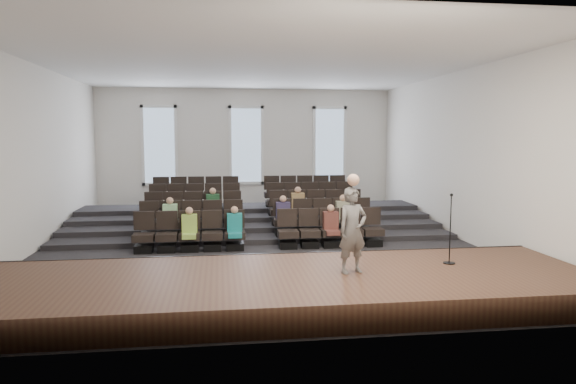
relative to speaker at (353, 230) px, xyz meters
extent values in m
plane|color=black|center=(-1.35, 5.10, -1.31)|extent=(14.00, 14.00, 0.00)
cube|color=white|center=(-1.35, 5.10, 3.70)|extent=(12.00, 14.00, 0.02)
cube|color=silver|center=(-1.35, 12.12, 1.19)|extent=(12.00, 0.04, 5.00)
cube|color=silver|center=(-1.35, -1.92, 1.19)|extent=(12.00, 0.04, 5.00)
cube|color=silver|center=(-7.37, 5.10, 1.19)|extent=(0.04, 14.00, 5.00)
cube|color=silver|center=(4.67, 5.10, 1.19)|extent=(0.04, 14.00, 5.00)
cube|color=#462E1E|center=(-1.35, 0.00, -1.06)|extent=(11.80, 3.60, 0.50)
cube|color=black|center=(-1.35, 1.77, -1.06)|extent=(11.80, 0.06, 0.52)
cube|color=black|center=(-1.35, 7.42, -1.23)|extent=(11.80, 4.80, 0.15)
cube|color=black|center=(-1.35, 7.95, -1.16)|extent=(11.80, 3.75, 0.30)
cube|color=black|center=(-1.35, 8.47, -1.08)|extent=(11.80, 2.70, 0.45)
cube|color=black|center=(-1.35, 9.00, -1.01)|extent=(11.80, 1.65, 0.60)
cube|color=black|center=(-4.47, 4.50, -1.21)|extent=(0.47, 0.43, 0.20)
cube|color=black|center=(-4.47, 4.50, -0.90)|extent=(0.55, 0.50, 0.19)
cube|color=black|center=(-4.47, 4.71, -0.49)|extent=(0.55, 0.08, 0.50)
cube|color=black|center=(-3.87, 4.50, -1.21)|extent=(0.47, 0.43, 0.20)
cube|color=black|center=(-3.87, 4.50, -0.90)|extent=(0.55, 0.50, 0.19)
cube|color=black|center=(-3.87, 4.71, -0.49)|extent=(0.55, 0.08, 0.50)
cube|color=black|center=(-3.27, 4.50, -1.21)|extent=(0.47, 0.43, 0.20)
cube|color=black|center=(-3.27, 4.50, -0.90)|extent=(0.55, 0.50, 0.19)
cube|color=black|center=(-3.27, 4.71, -0.49)|extent=(0.55, 0.08, 0.50)
cube|color=black|center=(-2.67, 4.50, -1.21)|extent=(0.47, 0.43, 0.20)
cube|color=black|center=(-2.67, 4.50, -0.90)|extent=(0.55, 0.50, 0.19)
cube|color=black|center=(-2.67, 4.71, -0.49)|extent=(0.55, 0.08, 0.50)
cube|color=black|center=(-2.07, 4.50, -1.21)|extent=(0.47, 0.43, 0.20)
cube|color=black|center=(-2.07, 4.50, -0.90)|extent=(0.55, 0.50, 0.19)
cube|color=black|center=(-2.07, 4.71, -0.49)|extent=(0.55, 0.08, 0.50)
cube|color=black|center=(-0.62, 4.50, -1.21)|extent=(0.47, 0.43, 0.20)
cube|color=black|center=(-0.62, 4.50, -0.90)|extent=(0.55, 0.50, 0.19)
cube|color=black|center=(-0.62, 4.71, -0.49)|extent=(0.55, 0.08, 0.50)
cube|color=black|center=(-0.02, 4.50, -1.21)|extent=(0.47, 0.43, 0.20)
cube|color=black|center=(-0.02, 4.50, -0.90)|extent=(0.55, 0.50, 0.19)
cube|color=black|center=(-0.02, 4.71, -0.49)|extent=(0.55, 0.08, 0.50)
cube|color=black|center=(0.58, 4.50, -1.21)|extent=(0.47, 0.43, 0.20)
cube|color=black|center=(0.58, 4.50, -0.90)|extent=(0.55, 0.50, 0.19)
cube|color=black|center=(0.58, 4.71, -0.49)|extent=(0.55, 0.08, 0.50)
cube|color=black|center=(1.18, 4.50, -1.21)|extent=(0.47, 0.43, 0.20)
cube|color=black|center=(1.18, 4.50, -0.90)|extent=(0.55, 0.50, 0.19)
cube|color=black|center=(1.18, 4.71, -0.49)|extent=(0.55, 0.08, 0.50)
cube|color=black|center=(1.78, 4.50, -1.21)|extent=(0.47, 0.43, 0.20)
cube|color=black|center=(1.78, 4.50, -0.90)|extent=(0.55, 0.50, 0.19)
cube|color=black|center=(1.78, 4.71, -0.49)|extent=(0.55, 0.08, 0.50)
cube|color=black|center=(-4.47, 5.55, -1.06)|extent=(0.47, 0.43, 0.20)
cube|color=black|center=(-4.47, 5.55, -0.75)|extent=(0.55, 0.50, 0.19)
cube|color=black|center=(-4.47, 5.76, -0.34)|extent=(0.55, 0.08, 0.50)
cube|color=black|center=(-3.87, 5.55, -1.06)|extent=(0.47, 0.43, 0.20)
cube|color=black|center=(-3.87, 5.55, -0.75)|extent=(0.55, 0.50, 0.19)
cube|color=black|center=(-3.87, 5.76, -0.34)|extent=(0.55, 0.08, 0.50)
cube|color=black|center=(-3.27, 5.55, -1.06)|extent=(0.47, 0.43, 0.20)
cube|color=black|center=(-3.27, 5.55, -0.75)|extent=(0.55, 0.50, 0.19)
cube|color=black|center=(-3.27, 5.76, -0.34)|extent=(0.55, 0.08, 0.50)
cube|color=black|center=(-2.67, 5.55, -1.06)|extent=(0.47, 0.43, 0.20)
cube|color=black|center=(-2.67, 5.55, -0.75)|extent=(0.55, 0.50, 0.19)
cube|color=black|center=(-2.67, 5.76, -0.34)|extent=(0.55, 0.08, 0.50)
cube|color=black|center=(-2.07, 5.55, -1.06)|extent=(0.47, 0.43, 0.20)
cube|color=black|center=(-2.07, 5.55, -0.75)|extent=(0.55, 0.50, 0.19)
cube|color=black|center=(-2.07, 5.76, -0.34)|extent=(0.55, 0.08, 0.50)
cube|color=black|center=(-0.62, 5.55, -1.06)|extent=(0.47, 0.43, 0.20)
cube|color=black|center=(-0.62, 5.55, -0.75)|extent=(0.55, 0.50, 0.19)
cube|color=black|center=(-0.62, 5.76, -0.34)|extent=(0.55, 0.08, 0.50)
cube|color=black|center=(-0.02, 5.55, -1.06)|extent=(0.47, 0.43, 0.20)
cube|color=black|center=(-0.02, 5.55, -0.75)|extent=(0.55, 0.50, 0.19)
cube|color=black|center=(-0.02, 5.76, -0.34)|extent=(0.55, 0.08, 0.50)
cube|color=black|center=(0.58, 5.55, -1.06)|extent=(0.47, 0.43, 0.20)
cube|color=black|center=(0.58, 5.55, -0.75)|extent=(0.55, 0.50, 0.19)
cube|color=black|center=(0.58, 5.76, -0.34)|extent=(0.55, 0.08, 0.50)
cube|color=black|center=(1.18, 5.55, -1.06)|extent=(0.47, 0.43, 0.20)
cube|color=black|center=(1.18, 5.55, -0.75)|extent=(0.55, 0.50, 0.19)
cube|color=black|center=(1.18, 5.76, -0.34)|extent=(0.55, 0.08, 0.50)
cube|color=black|center=(1.78, 5.55, -1.06)|extent=(0.47, 0.43, 0.20)
cube|color=black|center=(1.78, 5.55, -0.75)|extent=(0.55, 0.50, 0.19)
cube|color=black|center=(1.78, 5.76, -0.34)|extent=(0.55, 0.08, 0.50)
cube|color=black|center=(-4.47, 6.60, -0.91)|extent=(0.47, 0.42, 0.20)
cube|color=black|center=(-4.47, 6.60, -0.60)|extent=(0.55, 0.50, 0.19)
cube|color=black|center=(-4.47, 6.81, -0.19)|extent=(0.55, 0.08, 0.50)
cube|color=black|center=(-3.87, 6.60, -0.91)|extent=(0.47, 0.42, 0.20)
cube|color=black|center=(-3.87, 6.60, -0.60)|extent=(0.55, 0.50, 0.19)
cube|color=black|center=(-3.87, 6.81, -0.19)|extent=(0.55, 0.08, 0.50)
cube|color=black|center=(-3.27, 6.60, -0.91)|extent=(0.47, 0.42, 0.20)
cube|color=black|center=(-3.27, 6.60, -0.60)|extent=(0.55, 0.50, 0.19)
cube|color=black|center=(-3.27, 6.81, -0.19)|extent=(0.55, 0.08, 0.50)
cube|color=black|center=(-2.67, 6.60, -0.91)|extent=(0.47, 0.42, 0.20)
cube|color=black|center=(-2.67, 6.60, -0.60)|extent=(0.55, 0.50, 0.19)
cube|color=black|center=(-2.67, 6.81, -0.19)|extent=(0.55, 0.08, 0.50)
cube|color=black|center=(-2.07, 6.60, -0.91)|extent=(0.47, 0.42, 0.20)
cube|color=black|center=(-2.07, 6.60, -0.60)|extent=(0.55, 0.50, 0.19)
cube|color=black|center=(-2.07, 6.81, -0.19)|extent=(0.55, 0.08, 0.50)
cube|color=black|center=(-0.62, 6.60, -0.91)|extent=(0.47, 0.42, 0.20)
cube|color=black|center=(-0.62, 6.60, -0.60)|extent=(0.55, 0.50, 0.19)
cube|color=black|center=(-0.62, 6.81, -0.19)|extent=(0.55, 0.08, 0.50)
cube|color=black|center=(-0.02, 6.60, -0.91)|extent=(0.47, 0.42, 0.20)
cube|color=black|center=(-0.02, 6.60, -0.60)|extent=(0.55, 0.50, 0.19)
cube|color=black|center=(-0.02, 6.81, -0.19)|extent=(0.55, 0.08, 0.50)
cube|color=black|center=(0.58, 6.60, -0.91)|extent=(0.47, 0.42, 0.20)
cube|color=black|center=(0.58, 6.60, -0.60)|extent=(0.55, 0.50, 0.19)
cube|color=black|center=(0.58, 6.81, -0.19)|extent=(0.55, 0.08, 0.50)
cube|color=black|center=(1.18, 6.60, -0.91)|extent=(0.47, 0.42, 0.20)
cube|color=black|center=(1.18, 6.60, -0.60)|extent=(0.55, 0.50, 0.19)
cube|color=black|center=(1.18, 6.81, -0.19)|extent=(0.55, 0.08, 0.50)
cube|color=black|center=(1.78, 6.60, -0.91)|extent=(0.47, 0.42, 0.20)
cube|color=black|center=(1.78, 6.60, -0.60)|extent=(0.55, 0.50, 0.19)
cube|color=black|center=(1.78, 6.81, -0.19)|extent=(0.55, 0.08, 0.50)
cube|color=black|center=(-4.47, 7.65, -0.76)|extent=(0.47, 0.42, 0.20)
cube|color=black|center=(-4.47, 7.65, -0.45)|extent=(0.55, 0.50, 0.19)
cube|color=black|center=(-4.47, 7.86, -0.04)|extent=(0.55, 0.08, 0.50)
cube|color=black|center=(-3.87, 7.65, -0.76)|extent=(0.47, 0.42, 0.20)
cube|color=black|center=(-3.87, 7.65, -0.45)|extent=(0.55, 0.50, 0.19)
cube|color=black|center=(-3.87, 7.86, -0.04)|extent=(0.55, 0.08, 0.50)
cube|color=black|center=(-3.27, 7.65, -0.76)|extent=(0.47, 0.42, 0.20)
cube|color=black|center=(-3.27, 7.65, -0.45)|extent=(0.55, 0.50, 0.19)
cube|color=black|center=(-3.27, 7.86, -0.04)|extent=(0.55, 0.08, 0.50)
cube|color=black|center=(-2.67, 7.65, -0.76)|extent=(0.47, 0.42, 0.20)
cube|color=black|center=(-2.67, 7.65, -0.45)|extent=(0.55, 0.50, 0.19)
cube|color=black|center=(-2.67, 7.86, -0.04)|extent=(0.55, 0.08, 0.50)
cube|color=black|center=(-2.07, 7.65, -0.76)|extent=(0.47, 0.42, 0.20)
cube|color=black|center=(-2.07, 7.65, -0.45)|extent=(0.55, 0.50, 0.19)
cube|color=black|center=(-2.07, 7.86, -0.04)|extent=(0.55, 0.08, 0.50)
cube|color=black|center=(-0.62, 7.65, -0.76)|extent=(0.47, 0.42, 0.20)
cube|color=black|center=(-0.62, 7.65, -0.45)|extent=(0.55, 0.50, 0.19)
cube|color=black|center=(-0.62, 7.86, -0.04)|extent=(0.55, 0.08, 0.50)
cube|color=black|center=(-0.02, 7.65, -0.76)|extent=(0.47, 0.42, 0.20)
cube|color=black|center=(-0.02, 7.65, -0.45)|extent=(0.55, 0.50, 0.19)
cube|color=black|center=(-0.02, 7.86, -0.04)|extent=(0.55, 0.08, 0.50)
cube|color=black|center=(0.58, 7.65, -0.76)|extent=(0.47, 0.42, 0.20)
cube|color=black|center=(0.58, 7.65, -0.45)|extent=(0.55, 0.50, 0.19)
cube|color=black|center=(0.58, 7.86, -0.04)|extent=(0.55, 0.08, 0.50)
cube|color=black|center=(1.18, 7.65, -0.76)|extent=(0.47, 0.42, 0.20)
cube|color=black|center=(1.18, 7.65, -0.45)|extent=(0.55, 0.50, 0.19)
cube|color=black|center=(1.18, 7.86, -0.04)|extent=(0.55, 0.08, 0.50)
cube|color=black|center=(1.78, 7.65, -0.76)|extent=(0.47, 0.42, 0.20)
cube|color=black|center=(1.78, 7.65, -0.45)|extent=(0.55, 0.50, 0.19)
cube|color=black|center=(1.78, 7.86, -0.04)|extent=(0.55, 0.08, 0.50)
cube|color=black|center=(-4.47, 8.70, -0.61)|extent=(0.47, 0.42, 0.20)
cube|color=black|center=(-4.47, 8.70, -0.30)|extent=(0.55, 0.50, 0.19)
cube|color=black|center=(-4.47, 8.91, 0.11)|extent=(0.55, 0.08, 0.50)
cube|color=black|center=(-3.87, 8.70, -0.61)|extent=(0.47, 0.42, 0.20)
cube|color=black|center=(-3.87, 8.70, -0.30)|extent=(0.55, 0.50, 0.19)
cube|color=black|center=(-3.87, 8.91, 0.11)|extent=(0.55, 0.08, 0.50)
cube|color=black|center=(-3.27, 8.70, -0.61)|extent=(0.47, 0.42, 0.20)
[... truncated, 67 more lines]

